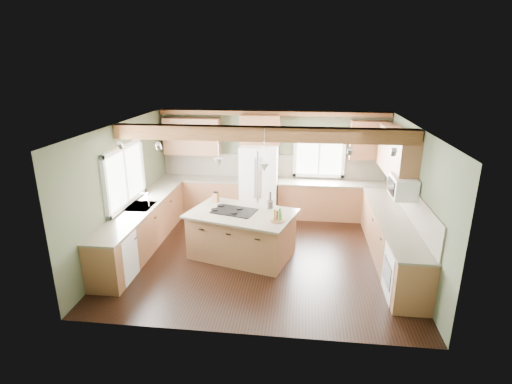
# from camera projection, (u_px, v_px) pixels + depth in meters

# --- Properties ---
(floor) EXTENTS (5.60, 5.60, 0.00)m
(floor) POSITION_uv_depth(u_px,v_px,m) (262.00, 254.00, 8.08)
(floor) COLOR black
(floor) RESTS_ON ground
(ceiling) EXTENTS (5.60, 5.60, 0.00)m
(ceiling) POSITION_uv_depth(u_px,v_px,m) (263.00, 126.00, 7.27)
(ceiling) COLOR silver
(ceiling) RESTS_ON wall_back
(wall_back) EXTENTS (5.60, 0.00, 5.60)m
(wall_back) POSITION_uv_depth(u_px,v_px,m) (273.00, 162.00, 10.03)
(wall_back) COLOR #4C563D
(wall_back) RESTS_ON ground
(wall_left) EXTENTS (0.00, 5.00, 5.00)m
(wall_left) POSITION_uv_depth(u_px,v_px,m) (123.00, 188.00, 7.99)
(wall_left) COLOR #4C563D
(wall_left) RESTS_ON ground
(wall_right) EXTENTS (0.00, 5.00, 5.00)m
(wall_right) POSITION_uv_depth(u_px,v_px,m) (413.00, 199.00, 7.36)
(wall_right) COLOR #4C563D
(wall_right) RESTS_ON ground
(ceiling_beam) EXTENTS (5.55, 0.26, 0.26)m
(ceiling_beam) POSITION_uv_depth(u_px,v_px,m) (262.00, 134.00, 7.24)
(ceiling_beam) COLOR #4C2915
(ceiling_beam) RESTS_ON ceiling
(soffit_trim) EXTENTS (5.55, 0.20, 0.10)m
(soffit_trim) POSITION_uv_depth(u_px,v_px,m) (273.00, 113.00, 9.55)
(soffit_trim) COLOR #4C2915
(soffit_trim) RESTS_ON ceiling
(backsplash_back) EXTENTS (5.58, 0.03, 0.58)m
(backsplash_back) POSITION_uv_depth(u_px,v_px,m) (272.00, 166.00, 10.05)
(backsplash_back) COLOR brown
(backsplash_back) RESTS_ON wall_back
(backsplash_right) EXTENTS (0.03, 3.70, 0.58)m
(backsplash_right) POSITION_uv_depth(u_px,v_px,m) (411.00, 203.00, 7.44)
(backsplash_right) COLOR brown
(backsplash_right) RESTS_ON wall_right
(base_cab_back_left) EXTENTS (2.02, 0.60, 0.88)m
(base_cab_back_left) POSITION_uv_depth(u_px,v_px,m) (202.00, 196.00, 10.22)
(base_cab_back_left) COLOR brown
(base_cab_back_left) RESTS_ON floor
(counter_back_left) EXTENTS (2.06, 0.64, 0.04)m
(counter_back_left) POSITION_uv_depth(u_px,v_px,m) (201.00, 179.00, 10.07)
(counter_back_left) COLOR #4C4638
(counter_back_left) RESTS_ON base_cab_back_left
(base_cab_back_right) EXTENTS (2.62, 0.60, 0.88)m
(base_cab_back_right) POSITION_uv_depth(u_px,v_px,m) (331.00, 201.00, 9.85)
(base_cab_back_right) COLOR brown
(base_cab_back_right) RESTS_ON floor
(counter_back_right) EXTENTS (2.66, 0.64, 0.04)m
(counter_back_right) POSITION_uv_depth(u_px,v_px,m) (332.00, 183.00, 9.71)
(counter_back_right) COLOR #4C4638
(counter_back_right) RESTS_ON base_cab_back_right
(base_cab_left) EXTENTS (0.60, 3.70, 0.88)m
(base_cab_left) POSITION_uv_depth(u_px,v_px,m) (143.00, 228.00, 8.27)
(base_cab_left) COLOR brown
(base_cab_left) RESTS_ON floor
(counter_left) EXTENTS (0.64, 3.74, 0.04)m
(counter_left) POSITION_uv_depth(u_px,v_px,m) (141.00, 207.00, 8.13)
(counter_left) COLOR #4C4638
(counter_left) RESTS_ON base_cab_left
(base_cab_right) EXTENTS (0.60, 3.70, 0.88)m
(base_cab_right) POSITION_uv_depth(u_px,v_px,m) (391.00, 240.00, 7.71)
(base_cab_right) COLOR brown
(base_cab_right) RESTS_ON floor
(counter_right) EXTENTS (0.64, 3.74, 0.04)m
(counter_right) POSITION_uv_depth(u_px,v_px,m) (393.00, 218.00, 7.57)
(counter_right) COLOR #4C4638
(counter_right) RESTS_ON base_cab_right
(upper_cab_back_left) EXTENTS (1.40, 0.35, 0.90)m
(upper_cab_back_left) POSITION_uv_depth(u_px,v_px,m) (192.00, 136.00, 9.89)
(upper_cab_back_left) COLOR brown
(upper_cab_back_left) RESTS_ON wall_back
(upper_cab_over_fridge) EXTENTS (0.96, 0.35, 0.70)m
(upper_cab_over_fridge) POSITION_uv_depth(u_px,v_px,m) (260.00, 130.00, 9.64)
(upper_cab_over_fridge) COLOR brown
(upper_cab_over_fridge) RESTS_ON wall_back
(upper_cab_right) EXTENTS (0.35, 2.20, 0.90)m
(upper_cab_right) POSITION_uv_depth(u_px,v_px,m) (397.00, 154.00, 8.03)
(upper_cab_right) COLOR brown
(upper_cab_right) RESTS_ON wall_right
(upper_cab_back_corner) EXTENTS (0.90, 0.35, 0.90)m
(upper_cab_back_corner) POSITION_uv_depth(u_px,v_px,m) (369.00, 140.00, 9.41)
(upper_cab_back_corner) COLOR brown
(upper_cab_back_corner) RESTS_ON wall_back
(window_left) EXTENTS (0.04, 1.60, 1.05)m
(window_left) POSITION_uv_depth(u_px,v_px,m) (124.00, 176.00, 7.95)
(window_left) COLOR white
(window_left) RESTS_ON wall_left
(window_back) EXTENTS (1.10, 0.04, 1.00)m
(window_back) POSITION_uv_depth(u_px,v_px,m) (319.00, 154.00, 9.81)
(window_back) COLOR white
(window_back) RESTS_ON wall_back
(sink) EXTENTS (0.50, 0.65, 0.03)m
(sink) POSITION_uv_depth(u_px,v_px,m) (141.00, 207.00, 8.12)
(sink) COLOR #262628
(sink) RESTS_ON counter_left
(faucet) EXTENTS (0.02, 0.02, 0.28)m
(faucet) POSITION_uv_depth(u_px,v_px,m) (149.00, 200.00, 8.06)
(faucet) COLOR #B2B2B7
(faucet) RESTS_ON sink
(dishwasher) EXTENTS (0.60, 0.60, 0.84)m
(dishwasher) POSITION_uv_depth(u_px,v_px,m) (115.00, 257.00, 7.04)
(dishwasher) COLOR white
(dishwasher) RESTS_ON floor
(oven) EXTENTS (0.60, 0.72, 0.84)m
(oven) POSITION_uv_depth(u_px,v_px,m) (406.00, 274.00, 6.49)
(oven) COLOR white
(oven) RESTS_ON floor
(microwave) EXTENTS (0.40, 0.70, 0.38)m
(microwave) POSITION_uv_depth(u_px,v_px,m) (403.00, 187.00, 7.26)
(microwave) COLOR white
(microwave) RESTS_ON wall_right
(pendant_left) EXTENTS (0.18, 0.18, 0.16)m
(pendant_left) POSITION_uv_depth(u_px,v_px,m) (219.00, 162.00, 7.64)
(pendant_left) COLOR #B2B2B7
(pendant_left) RESTS_ON ceiling
(pendant_right) EXTENTS (0.18, 0.18, 0.16)m
(pendant_right) POSITION_uv_depth(u_px,v_px,m) (264.00, 167.00, 7.29)
(pendant_right) COLOR #B2B2B7
(pendant_right) RESTS_ON ceiling
(refrigerator) EXTENTS (0.90, 0.74, 1.80)m
(refrigerator) POSITION_uv_depth(u_px,v_px,m) (259.00, 182.00, 9.83)
(refrigerator) COLOR white
(refrigerator) RESTS_ON floor
(island) EXTENTS (2.13, 1.63, 0.88)m
(island) POSITION_uv_depth(u_px,v_px,m) (242.00, 235.00, 7.92)
(island) COLOR brown
(island) RESTS_ON floor
(island_top) EXTENTS (2.28, 1.78, 0.04)m
(island_top) POSITION_uv_depth(u_px,v_px,m) (242.00, 213.00, 7.77)
(island_top) COLOR #4C4638
(island_top) RESTS_ON island
(cooktop) EXTENTS (0.93, 0.75, 0.02)m
(cooktop) POSITION_uv_depth(u_px,v_px,m) (234.00, 211.00, 7.82)
(cooktop) COLOR black
(cooktop) RESTS_ON island_top
(knife_block) EXTENTS (0.14, 0.13, 0.19)m
(knife_block) POSITION_uv_depth(u_px,v_px,m) (216.00, 198.00, 8.33)
(knife_block) COLOR brown
(knife_block) RESTS_ON island_top
(utensil_crock) EXTENTS (0.15, 0.15, 0.15)m
(utensil_crock) POSITION_uv_depth(u_px,v_px,m) (270.00, 204.00, 7.99)
(utensil_crock) COLOR #413834
(utensil_crock) RESTS_ON island_top
(bottle_tray) EXTENTS (0.34, 0.34, 0.24)m
(bottle_tray) POSITION_uv_depth(u_px,v_px,m) (277.00, 215.00, 7.32)
(bottle_tray) COLOR brown
(bottle_tray) RESTS_ON island_top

